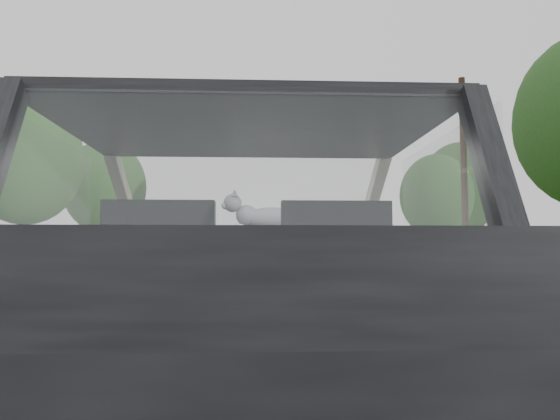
{
  "coord_description": "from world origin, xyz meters",
  "views": [
    {
      "loc": [
        0.03,
        -2.87,
        0.86
      ],
      "look_at": [
        0.19,
        0.59,
        1.13
      ],
      "focal_mm": 35.0,
      "sensor_mm": 36.0,
      "label": 1
    }
  ],
  "objects": [
    {
      "name": "subject_car",
      "position": [
        0.0,
        0.0,
        0.72
      ],
      "size": [
        1.8,
        4.0,
        1.45
      ],
      "primitive_type": "cube",
      "color": "black",
      "rests_on": "ground"
    },
    {
      "name": "cat",
      "position": [
        0.15,
        0.63,
        1.08
      ],
      "size": [
        0.58,
        0.22,
        0.25
      ],
      "primitive_type": "ellipsoid",
      "rotation": [
        0.0,
        0.0,
        0.08
      ],
      "color": "gray",
      "rests_on": "dashboard"
    },
    {
      "name": "other_car",
      "position": [
        -0.91,
        22.29,
        0.67
      ],
      "size": [
        1.92,
        4.18,
        1.34
      ],
      "primitive_type": "imported",
      "rotation": [
        0.0,
        0.0,
        0.08
      ],
      "color": "silver",
      "rests_on": "ground"
    },
    {
      "name": "steering_wheel",
      "position": [
        -0.4,
        0.33,
        0.92
      ],
      "size": [
        0.36,
        0.36,
        0.04
      ],
      "primitive_type": "torus",
      "color": "black",
      "rests_on": "dashboard"
    },
    {
      "name": "driver_seat",
      "position": [
        -0.4,
        -0.29,
        0.88
      ],
      "size": [
        0.5,
        0.72,
        0.42
      ],
      "primitive_type": "cube",
      "color": "black",
      "rests_on": "subject_car"
    },
    {
      "name": "highway_sign",
      "position": [
        6.06,
        26.0,
        1.34
      ],
      "size": [
        0.39,
        1.06,
        2.68
      ],
      "primitive_type": "cube",
      "rotation": [
        0.0,
        0.0,
        -0.28
      ],
      "color": "#0D5A25",
      "rests_on": "ground"
    },
    {
      "name": "guardrail",
      "position": [
        4.3,
        10.0,
        0.58
      ],
      "size": [
        0.05,
        90.0,
        0.32
      ],
      "primitive_type": "cube",
      "color": "#949494",
      "rests_on": "ground"
    },
    {
      "name": "tree_5",
      "position": [
        -10.45,
        22.4,
        3.9
      ],
      "size": [
        6.63,
        6.63,
        7.8
      ],
      "primitive_type": null,
      "rotation": [
        0.0,
        0.0,
        0.36
      ],
      "color": "#2F5727",
      "rests_on": "ground"
    },
    {
      "name": "utility_pole",
      "position": [
        8.58,
        18.75,
        4.03
      ],
      "size": [
        0.28,
        0.28,
        8.05
      ],
      "primitive_type": "cylinder",
      "rotation": [
        0.0,
        0.0,
        -0.09
      ],
      "color": "brown",
      "rests_on": "ground"
    },
    {
      "name": "tree_2",
      "position": [
        10.27,
        27.07,
        3.1
      ],
      "size": [
        4.1,
        4.1,
        6.2
      ],
      "primitive_type": null,
      "rotation": [
        0.0,
        0.0,
        -0.0
      ],
      "color": "#2F5727",
      "rests_on": "ground"
    },
    {
      "name": "tree_3",
      "position": [
        13.74,
        32.5,
        3.98
      ],
      "size": [
        5.7,
        5.7,
        7.96
      ],
      "primitive_type": null,
      "rotation": [
        0.0,
        0.0,
        -0.09
      ],
      "color": "#2F5727",
      "rests_on": "ground"
    },
    {
      "name": "ground",
      "position": [
        0.0,
        0.0,
        0.0
      ],
      "size": [
        140.0,
        140.0,
        0.0
      ],
      "primitive_type": "plane",
      "color": "#373740",
      "rests_on": "ground"
    },
    {
      "name": "passenger_seat",
      "position": [
        0.4,
        -0.29,
        0.88
      ],
      "size": [
        0.5,
        0.72,
        0.42
      ],
      "primitive_type": "cube",
      "color": "black",
      "rests_on": "subject_car"
    },
    {
      "name": "dashboard",
      "position": [
        0.0,
        0.62,
        0.85
      ],
      "size": [
        1.58,
        0.45,
        0.3
      ],
      "primitive_type": "cube",
      "color": "black",
      "rests_on": "subject_car"
    },
    {
      "name": "tree_6",
      "position": [
        -8.75,
        29.51,
        3.63
      ],
      "size": [
        5.86,
        5.86,
        7.26
      ],
      "primitive_type": null,
      "rotation": [
        0.0,
        0.0,
        0.26
      ],
      "color": "#2F5727",
      "rests_on": "ground"
    }
  ]
}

